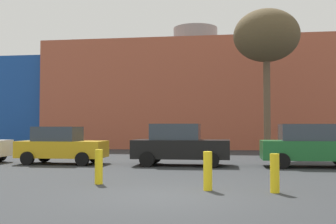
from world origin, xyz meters
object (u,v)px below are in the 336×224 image
(parked_car_3, at_px, (310,146))
(parked_car_1, at_px, (61,145))
(parked_car_2, at_px, (180,145))
(bollard_yellow_1, at_px, (99,167))
(bare_tree_0, at_px, (266,37))
(bollard_yellow_0, at_px, (208,171))
(bollard_yellow_2, at_px, (275,173))

(parked_car_3, bearing_deg, parked_car_1, 180.00)
(parked_car_2, relative_size, bollard_yellow_1, 4.15)
(parked_car_3, distance_m, bare_tree_0, 8.41)
(bare_tree_0, height_order, bollard_yellow_1, bare_tree_0)
(parked_car_3, bearing_deg, parked_car_2, 180.00)
(parked_car_1, xyz_separation_m, parked_car_3, (11.24, 0.00, 0.05))
(bare_tree_0, xyz_separation_m, bollard_yellow_0, (-2.81, -12.93, -6.41))
(parked_car_2, relative_size, bollard_yellow_0, 4.10)
(bare_tree_0, bearing_deg, bollard_yellow_2, -94.63)
(parked_car_2, bearing_deg, bollard_yellow_2, -65.59)
(parked_car_1, relative_size, bollard_yellow_1, 3.87)
(bollard_yellow_1, bearing_deg, bollard_yellow_0, -13.48)
(parked_car_2, bearing_deg, bare_tree_0, 52.64)
(parked_car_2, xyz_separation_m, parked_car_3, (5.65, -0.00, -0.01))
(parked_car_2, height_order, bollard_yellow_1, parked_car_2)
(bollard_yellow_0, bearing_deg, bollard_yellow_2, -5.12)
(bare_tree_0, bearing_deg, parked_car_2, -127.36)
(bollard_yellow_2, bearing_deg, bollard_yellow_1, 169.37)
(parked_car_1, height_order, bollard_yellow_0, parked_car_1)
(bollard_yellow_1, bearing_deg, parked_car_3, 40.91)
(parked_car_1, xyz_separation_m, bollard_yellow_2, (8.93, -7.34, -0.36))
(parked_car_2, relative_size, bare_tree_0, 0.50)
(parked_car_2, height_order, bollard_yellow_0, parked_car_2)
(bollard_yellow_1, bearing_deg, parked_car_1, 121.21)
(bare_tree_0, height_order, bollard_yellow_2, bare_tree_0)
(parked_car_1, distance_m, bare_tree_0, 13.02)
(parked_car_3, relative_size, bollard_yellow_0, 4.07)
(parked_car_3, relative_size, bollard_yellow_1, 4.12)
(bare_tree_0, distance_m, bollard_yellow_1, 15.03)
(bollard_yellow_0, xyz_separation_m, bollard_yellow_2, (1.75, -0.16, -0.02))
(parked_car_2, height_order, parked_car_3, parked_car_2)
(bollard_yellow_1, bearing_deg, bollard_yellow_2, -10.63)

